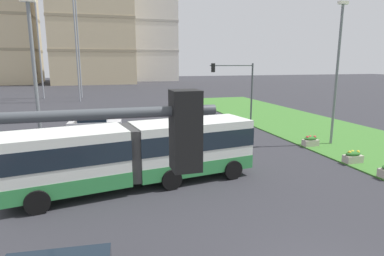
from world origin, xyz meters
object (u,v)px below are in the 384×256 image
Objects in this scene: apartment_tower_west at (2,18)px; apartment_tower_westcentre at (91,4)px; streetlight_left at (36,84)px; car_white_van at (95,124)px; flower_planter_3 at (353,157)px; traffic_light_far_right at (238,83)px; flower_planter_4 at (311,141)px; apartment_tower_centre at (147,9)px; streetlight_median at (337,69)px; articulated_bus at (138,153)px.

apartment_tower_westcentre is at bearing -15.27° from apartment_tower_west.
car_white_van is at bearing 77.37° from streetlight_left.
streetlight_left is at bearing -91.46° from apartment_tower_westcentre.
flower_planter_3 is at bearing -8.08° from streetlight_left.
car_white_van is 0.11× the size of apartment_tower_westcentre.
apartment_tower_west is (-37.02, 74.75, 13.64)m from traffic_light_far_right.
car_white_van is 20.07m from flower_planter_3.
apartment_tower_westcentre reaches higher than car_white_van.
apartment_tower_west is (-23.96, 74.16, 16.96)m from car_white_van.
apartment_tower_west reaches higher than flower_planter_4.
apartment_tower_centre is at bearing 78.09° from streetlight_left.
apartment_tower_westcentre is 0.95× the size of apartment_tower_centre.
traffic_light_far_right reaches higher than flower_planter_4.
apartment_tower_centre is (3.67, 80.60, 18.56)m from traffic_light_far_right.
apartment_tower_west is at bearing -171.82° from apartment_tower_centre.
apartment_tower_west is at bearing 104.17° from streetlight_left.
apartment_tower_westcentre is at bearing 101.25° from flower_planter_4.
car_white_van is 0.46× the size of streetlight_median.
apartment_tower_westcentre is (-13.51, 68.33, 17.34)m from traffic_light_far_right.
flower_planter_3 is 18.09m from streetlight_left.
car_white_van is at bearing 147.82° from flower_planter_4.
car_white_van is 4.15× the size of flower_planter_4.
apartment_tower_west is at bearing 107.90° from car_white_van.
streetlight_left reaches higher than articulated_bus.
flower_planter_4 is 0.02× the size of apartment_tower_centre.
car_white_van is 0.13× the size of apartment_tower_west.
apartment_tower_west is at bearing 114.94° from flower_planter_4.
apartment_tower_west is (-38.85, 83.53, 17.29)m from flower_planter_4.
apartment_tower_westcentre reaches higher than streetlight_median.
apartment_tower_westcentre is at bearing -144.47° from apartment_tower_centre.
traffic_light_far_right is 9.47m from streetlight_median.
traffic_light_far_right reaches higher than articulated_bus.
flower_planter_4 is 9.69m from traffic_light_far_right.
flower_planter_4 is at bearing -78.75° from apartment_tower_westcentre.
streetlight_median is 90.83m from apartment_tower_centre.
apartment_tower_west reaches higher than articulated_bus.
apartment_tower_westcentre is (-15.34, 81.19, 20.99)m from flower_planter_3.
flower_planter_4 is at bearing -65.06° from apartment_tower_west.
flower_planter_4 is 93.73m from apartment_tower_west.
apartment_tower_west reaches higher than streetlight_median.
traffic_light_far_right is 0.65× the size of streetlight_left.
apartment_tower_centre is at bearing 8.18° from apartment_tower_west.
apartment_tower_westcentre is at bearing 91.88° from articulated_bus.
flower_planter_3 is 0.02× the size of apartment_tower_centre.
traffic_light_far_right is 84.52m from apartment_tower_west.
apartment_tower_westcentre reaches higher than flower_planter_3.
car_white_van is at bearing 177.43° from traffic_light_far_right.
articulated_bus is 13.58m from car_white_van.
apartment_tower_west reaches higher than streetlight_left.
streetlight_left reaches higher than traffic_light_far_right.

